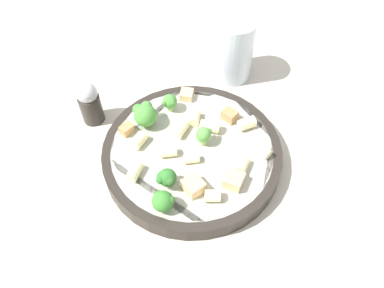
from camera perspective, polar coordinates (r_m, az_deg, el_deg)
The scene contains 25 objects.
ground_plane at distance 0.58m, azimuth 0.00°, elevation -2.32°, with size 2.00×2.00×0.00m, color #BCB29E.
pasta_bowl at distance 0.57m, azimuth 0.00°, elevation -1.33°, with size 0.27×0.27×0.03m.
broccoli_floret_0 at distance 0.58m, azimuth -7.17°, elevation 4.61°, with size 0.04×0.04×0.04m.
broccoli_floret_1 at distance 0.55m, azimuth 1.75°, elevation 1.35°, with size 0.03×0.02×0.03m.
broccoli_floret_2 at distance 0.60m, azimuth -3.39°, elevation 6.41°, with size 0.02×0.02×0.03m.
broccoli_floret_3 at distance 0.50m, azimuth -3.89°, elevation -5.20°, with size 0.03×0.03×0.03m.
broccoli_floret_4 at distance 0.49m, azimuth -4.46°, elevation -8.65°, with size 0.03×0.03×0.03m.
rigatoni_0 at distance 0.54m, azimuth -0.09°, elevation -2.26°, with size 0.01×0.01×0.02m, color beige.
rigatoni_1 at distance 0.53m, azimuth 7.61°, elevation -3.28°, with size 0.02×0.02×0.02m, color beige.
rigatoni_2 at distance 0.56m, azimuth -8.15°, elevation 0.53°, with size 0.02×0.02×0.02m, color beige.
rigatoni_3 at distance 0.54m, azimuth -3.60°, elevation -1.17°, with size 0.02×0.02×0.02m, color beige.
rigatoni_4 at distance 0.57m, azimuth 2.75°, elevation 2.68°, with size 0.02×0.02×0.03m, color beige.
rigatoni_5 at distance 0.55m, azimuth 10.62°, elevation -0.93°, with size 0.02×0.02×0.03m, color beige.
rigatoni_6 at distance 0.50m, azimuth 3.14°, elevation -7.89°, with size 0.02×0.02×0.02m, color beige.
rigatoni_7 at distance 0.58m, azimuth 0.43°, elevation 4.04°, with size 0.02×0.02×0.02m, color beige.
rigatoni_8 at distance 0.53m, azimuth -8.62°, elevation -4.49°, with size 0.02×0.02×0.03m, color beige.
rigatoni_9 at distance 0.57m, azimuth -1.61°, elevation 2.28°, with size 0.02×0.02×0.03m, color beige.
rigatoni_10 at distance 0.58m, azimuth 8.36°, elevation 3.14°, with size 0.02×0.02×0.03m, color beige.
chicken_chunk_0 at distance 0.52m, azimuth 6.38°, elevation -5.50°, with size 0.03×0.02×0.02m, color tan.
chicken_chunk_1 at distance 0.59m, azimuth 5.74°, elevation 4.38°, with size 0.02×0.02×0.02m, color #A87A4C.
chicken_chunk_2 at distance 0.62m, azimuth -0.83°, elevation 7.51°, with size 0.02×0.02×0.01m, color tan.
chicken_chunk_3 at distance 0.51m, azimuth 0.20°, elevation -6.39°, with size 0.03×0.02×0.02m, color tan.
chicken_chunk_4 at distance 0.58m, azimuth -9.91°, elevation 2.21°, with size 0.02×0.02×0.01m, color #A87A4C.
drinking_glass at distance 0.68m, azimuth 6.14°, elevation 13.68°, with size 0.07×0.07×0.11m.
pepper_shaker at distance 0.62m, azimuth -15.34°, elevation 6.06°, with size 0.04×0.04×0.08m.
Camera 1 is at (0.17, 0.29, 0.47)m, focal length 35.00 mm.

